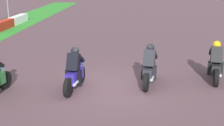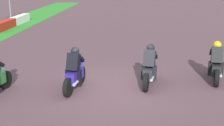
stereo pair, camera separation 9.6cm
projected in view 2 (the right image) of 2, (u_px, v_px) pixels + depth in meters
ground_plane at (112, 87)px, 10.81m from camera, size 120.00×120.00×0.00m
rider_lane_a at (216, 65)px, 11.36m from camera, size 2.03×0.61×1.51m
rider_lane_b at (149, 68)px, 10.91m from camera, size 2.03×0.63×1.51m
rider_lane_c at (75, 72)px, 10.46m from camera, size 2.04×0.59×1.51m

